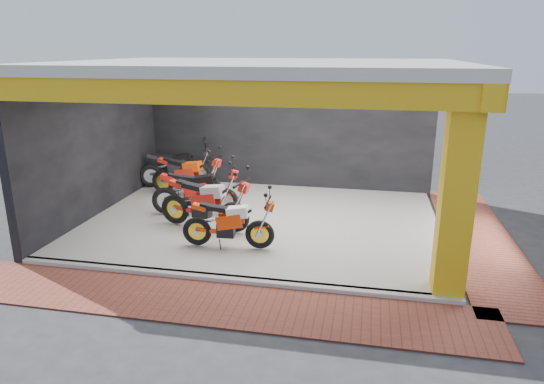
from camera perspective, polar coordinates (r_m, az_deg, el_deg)
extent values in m
plane|color=#2D2D30|center=(9.64, -3.70, -7.77)|extent=(80.00, 80.00, 0.00)
cube|color=silver|center=(11.42, -1.11, -3.49)|extent=(8.00, 6.00, 0.10)
cube|color=beige|center=(10.73, -1.22, 14.61)|extent=(8.40, 6.40, 0.20)
cube|color=black|center=(13.94, 1.63, 7.42)|extent=(8.20, 0.20, 3.50)
cube|color=black|center=(12.49, -19.93, 5.35)|extent=(0.20, 6.20, 3.50)
cube|color=gold|center=(8.15, 20.92, -0.34)|extent=(0.50, 0.50, 3.50)
cube|color=gold|center=(7.85, -6.08, 11.60)|extent=(8.40, 0.30, 0.40)
cube|color=gold|center=(10.62, 20.86, 11.92)|extent=(0.30, 6.40, 0.40)
cube|color=silver|center=(8.73, -5.46, -10.16)|extent=(8.00, 0.20, 0.10)
cube|color=brown|center=(8.10, -7.08, -12.79)|extent=(9.00, 1.40, 0.03)
cube|color=brown|center=(11.46, 23.14, -5.01)|extent=(1.40, 7.00, 0.03)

